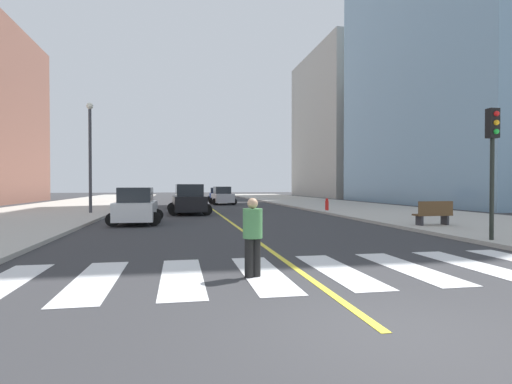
{
  "coord_description": "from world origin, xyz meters",
  "views": [
    {
      "loc": [
        -2.76,
        -5.08,
        2.01
      ],
      "look_at": [
        4.96,
        35.79,
        1.32
      ],
      "focal_mm": 28.77,
      "sensor_mm": 36.0,
      "label": 1
    }
  ],
  "objects": [
    {
      "name": "ground_plane",
      "position": [
        0.0,
        0.0,
        0.0
      ],
      "size": [
        220.0,
        220.0,
        0.0
      ],
      "primitive_type": "plane",
      "color": "#333335"
    },
    {
      "name": "sidewalk_kerb_east",
      "position": [
        12.2,
        20.0,
        0.07
      ],
      "size": [
        10.0,
        120.0,
        0.15
      ],
      "primitive_type": "cube",
      "color": "#B2ADA3",
      "rests_on": "ground"
    },
    {
      "name": "sidewalk_kerb_west",
      "position": [
        -12.2,
        20.0,
        0.07
      ],
      "size": [
        10.0,
        120.0,
        0.15
      ],
      "primitive_type": "cube",
      "color": "#B2ADA3",
      "rests_on": "ground"
    },
    {
      "name": "crosswalk_paint",
      "position": [
        0.0,
        4.0,
        0.01
      ],
      "size": [
        13.5,
        4.0,
        0.01
      ],
      "color": "silver",
      "rests_on": "ground"
    },
    {
      "name": "lane_divider_paint",
      "position": [
        0.0,
        40.0,
        0.01
      ],
      "size": [
        0.16,
        80.0,
        0.01
      ],
      "primitive_type": "cube",
      "color": "yellow",
      "rests_on": "ground"
    },
    {
      "name": "parking_garage_concrete",
      "position": [
        28.81,
        63.39,
        12.54
      ],
      "size": [
        18.0,
        24.0,
        25.07
      ],
      "primitive_type": "cube",
      "color": "#B2ADA3",
      "rests_on": "ground"
    },
    {
      "name": "car_gray_nearest",
      "position": [
        -2.09,
        31.16,
        0.84
      ],
      "size": [
        2.59,
        4.07,
        1.8
      ],
      "rotation": [
        0.0,
        0.0,
        0.03
      ],
      "color": "slate",
      "rests_on": "ground"
    },
    {
      "name": "car_blue_second",
      "position": [
        1.93,
        46.77,
        0.79
      ],
      "size": [
        2.47,
        3.86,
        1.69
      ],
      "rotation": [
        0.0,
        0.0,
        3.1
      ],
      "color": "#2D479E",
      "rests_on": "ground"
    },
    {
      "name": "car_black_third",
      "position": [
        -2.07,
        23.64,
        0.97
      ],
      "size": [
        3.04,
        4.73,
        2.07
      ],
      "rotation": [
        0.0,
        0.0,
        0.05
      ],
      "color": "black",
      "rests_on": "ground"
    },
    {
      "name": "car_white_fourth",
      "position": [
        -4.93,
        16.92,
        0.88
      ],
      "size": [
        2.65,
        4.24,
        1.89
      ],
      "rotation": [
        0.0,
        0.0,
        -0.01
      ],
      "color": "silver",
      "rests_on": "ground"
    },
    {
      "name": "car_silver_fifth",
      "position": [
        1.71,
        37.51,
        0.87
      ],
      "size": [
        2.73,
        4.24,
        1.86
      ],
      "rotation": [
        0.0,
        0.0,
        3.19
      ],
      "color": "#B7B7BC",
      "rests_on": "ground"
    },
    {
      "name": "traffic_light_near_corner",
      "position": [
        7.7,
        7.08,
        3.29
      ],
      "size": [
        0.36,
        0.41,
        4.46
      ],
      "rotation": [
        0.0,
        0.0,
        3.14
      ],
      "color": "black",
      "rests_on": "sidewalk_kerb_east"
    },
    {
      "name": "park_bench",
      "position": [
        8.86,
        12.05,
        0.69
      ],
      "size": [
        1.82,
        0.64,
        1.12
      ],
      "rotation": [
        0.0,
        0.0,
        1.61
      ],
      "color": "brown",
      "rests_on": "sidewalk_kerb_east"
    },
    {
      "name": "pedestrian_crossing",
      "position": [
        -1.18,
        3.68,
        0.95
      ],
      "size": [
        0.43,
        0.43,
        1.73
      ],
      "rotation": [
        0.0,
        0.0,
        0.37
      ],
      "color": "black",
      "rests_on": "ground"
    },
    {
      "name": "fire_hydrant",
      "position": [
        8.06,
        23.81,
        0.58
      ],
      "size": [
        0.26,
        0.26,
        0.89
      ],
      "color": "red",
      "rests_on": "sidewalk_kerb_east"
    },
    {
      "name": "street_lamp",
      "position": [
        -8.63,
        24.21,
        4.53
      ],
      "size": [
        0.44,
        0.44,
        7.42
      ],
      "color": "#38383D",
      "rests_on": "sidewalk_kerb_west"
    }
  ]
}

